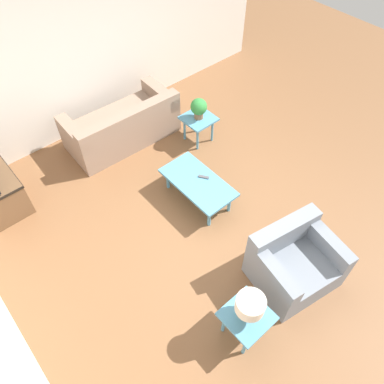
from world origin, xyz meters
The scene contains 10 objects.
ground_plane centered at (0.00, 0.00, 0.00)m, with size 14.00×14.00×0.00m, color brown.
wall_right centered at (3.06, 0.00, 1.35)m, with size 0.12×7.20×2.70m.
sofa centered at (2.24, 0.12, 0.30)m, with size 0.96×1.91×0.79m.
armchair centered at (-1.37, -0.02, 0.32)m, with size 1.01×1.12×0.81m.
coffee_table centered at (0.39, 0.04, 0.35)m, with size 1.15×0.60×0.40m.
side_table_plant centered at (1.39, -0.86, 0.41)m, with size 0.51×0.51×0.49m.
side_table_lamp centered at (-1.50, 0.98, 0.41)m, with size 0.51×0.51×0.49m.
potted_plant centered at (1.39, -0.86, 0.70)m, with size 0.28×0.28×0.37m.
table_lamp centered at (-1.50, 0.98, 0.75)m, with size 0.32×0.32×0.38m.
remote_control centered at (0.39, -0.08, 0.41)m, with size 0.16×0.12×0.02m.
Camera 1 is at (-2.31, 2.47, 4.51)m, focal length 35.00 mm.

